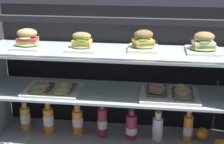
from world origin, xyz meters
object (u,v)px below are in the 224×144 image
Objects in this scene: plated_roll_sandwich_far_right at (82,43)px; plated_roll_sandwich_far_left at (28,40)px; plated_roll_sandwich_right_of_center at (203,45)px; orange_fruit_near_left_post at (202,134)px; open_sandwich_tray_far_left at (53,89)px; open_sandwich_tray_near_left_corner at (169,93)px; juice_bottle_front_left_end at (48,120)px; juice_bottle_front_second at (158,128)px; juice_bottle_tucked_behind at (25,118)px; juice_bottle_front_right_end at (78,121)px; kitchen_scissors at (5,144)px; juice_bottle_back_left at (102,122)px; juice_bottle_near_post at (188,128)px; juice_bottle_front_fourth at (131,126)px; plated_roll_sandwich_near_left_corner at (143,42)px.

plated_roll_sandwich_far_left is at bearing 179.37° from plated_roll_sandwich_far_right.
plated_roll_sandwich_right_of_center is 0.58m from orange_fruit_near_left_post.
orange_fruit_near_left_post is (0.92, 0.11, -0.30)m from open_sandwich_tray_far_left.
plated_roll_sandwich_far_left is 0.90m from open_sandwich_tray_near_left_corner.
juice_bottle_front_left_end is (0.09, 0.01, -0.53)m from plated_roll_sandwich_far_left.
open_sandwich_tray_near_left_corner is at bearing -43.19° from juice_bottle_front_second.
juice_bottle_tucked_behind is 0.35m from juice_bottle_front_right_end.
kitchen_scissors is at bearing -154.18° from juice_bottle_front_right_end.
juice_bottle_back_left reaches higher than kitchen_scissors.
juice_bottle_front_left_end is 1.09× the size of juice_bottle_near_post.
juice_bottle_near_post is at bearing 1.93° from juice_bottle_front_left_end.
juice_bottle_front_second is (0.17, -0.00, -0.00)m from juice_bottle_front_fourth.
open_sandwich_tray_far_left reaches higher than juice_bottle_front_second.
juice_bottle_near_post is (0.65, 0.04, -0.53)m from plated_roll_sandwich_far_right.
plated_roll_sandwich_far_right is 0.67m from juice_bottle_tucked_behind.
open_sandwich_tray_far_left reaches higher than juice_bottle_front_fourth.
plated_roll_sandwich_far_left is 1.02× the size of plated_roll_sandwich_near_left_corner.
open_sandwich_tray_near_left_corner is (0.85, -0.04, -0.28)m from plated_roll_sandwich_far_left.
juice_bottle_front_second is at bearing -173.54° from juice_bottle_near_post.
juice_bottle_back_left reaches higher than orange_fruit_near_left_post.
orange_fruit_near_left_post is (0.75, 0.06, -0.58)m from plated_roll_sandwich_far_right.
juice_bottle_front_second is at bearing -0.46° from juice_bottle_back_left.
kitchen_scissors is (-1.12, -0.21, -0.08)m from juice_bottle_near_post.
plated_roll_sandwich_right_of_center is 0.56× the size of open_sandwich_tray_near_left_corner.
plated_roll_sandwich_near_left_corner is 0.50× the size of open_sandwich_tray_far_left.
open_sandwich_tray_far_left reaches higher than juice_bottle_front_left_end.
plated_roll_sandwich_near_left_corner reaches higher than juice_bottle_front_right_end.
open_sandwich_tray_near_left_corner reaches higher than juice_bottle_near_post.
plated_roll_sandwich_right_of_center is (0.70, 0.05, 0.00)m from plated_roll_sandwich_far_right.
plated_roll_sandwich_far_left is at bearing -177.57° from juice_bottle_back_left.
kitchen_scissors is at bearing -161.90° from juice_bottle_back_left.
open_sandwich_tray_far_left is at bearing -145.99° from juice_bottle_front_right_end.
kitchen_scissors is (-0.93, -0.19, -0.08)m from juice_bottle_front_second.
juice_bottle_tucked_behind reaches higher than kitchen_scissors.
juice_bottle_front_left_end reaches higher than kitchen_scissors.
plated_roll_sandwich_far_right is 1.01× the size of plated_roll_sandwich_near_left_corner.
open_sandwich_tray_far_left is at bearing -169.89° from plated_roll_sandwich_near_left_corner.
juice_bottle_tucked_behind is 0.93× the size of juice_bottle_front_left_end.
plated_roll_sandwich_near_left_corner reaches higher than plated_roll_sandwich_far_right.
juice_bottle_back_left is (-0.24, -0.02, -0.53)m from plated_roll_sandwich_near_left_corner.
juice_bottle_near_post is at bearing 3.31° from juice_bottle_front_fourth.
plated_roll_sandwich_far_left is 1.01× the size of plated_roll_sandwich_far_right.
plated_roll_sandwich_near_left_corner is 0.74× the size of juice_bottle_front_left_end.
juice_bottle_front_fourth is 0.98× the size of juice_bottle_near_post.
open_sandwich_tray_near_left_corner is 1.05m from kitchen_scissors.
open_sandwich_tray_far_left is 1.57× the size of juice_bottle_front_right_end.
plated_roll_sandwich_far_left is at bearing -176.64° from plated_roll_sandwich_near_left_corner.
plated_roll_sandwich_far_right is at bearing -177.57° from juice_bottle_front_second.
plated_roll_sandwich_far_right is at bearing -32.93° from juice_bottle_front_right_end.
juice_bottle_tucked_behind is (-0.41, 0.04, -0.53)m from plated_roll_sandwich_far_right.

